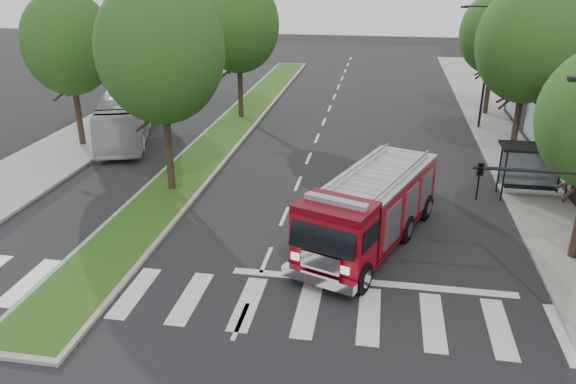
% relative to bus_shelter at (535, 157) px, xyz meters
% --- Properties ---
extents(ground, '(140.00, 140.00, 0.00)m').
position_rel_bus_shelter_xyz_m(ground, '(-11.20, -8.15, -2.04)').
color(ground, black).
rests_on(ground, ground).
extents(sidewalk_right, '(5.00, 80.00, 0.15)m').
position_rel_bus_shelter_xyz_m(sidewalk_right, '(1.30, 1.85, -1.96)').
color(sidewalk_right, gray).
rests_on(sidewalk_right, ground).
extents(sidewalk_left, '(5.00, 80.00, 0.15)m').
position_rel_bus_shelter_xyz_m(sidewalk_left, '(-25.70, 1.85, -1.96)').
color(sidewalk_left, gray).
rests_on(sidewalk_left, ground).
extents(median, '(3.00, 50.00, 0.15)m').
position_rel_bus_shelter_xyz_m(median, '(-17.20, 9.85, -1.96)').
color(median, gray).
rests_on(median, ground).
extents(bus_shelter, '(3.20, 1.60, 2.61)m').
position_rel_bus_shelter_xyz_m(bus_shelter, '(0.00, 0.00, 0.00)').
color(bus_shelter, black).
rests_on(bus_shelter, ground).
extents(tree_right_mid, '(5.60, 5.60, 9.72)m').
position_rel_bus_shelter_xyz_m(tree_right_mid, '(0.30, 5.85, 4.45)').
color(tree_right_mid, black).
rests_on(tree_right_mid, ground).
extents(tree_right_far, '(5.00, 5.00, 8.73)m').
position_rel_bus_shelter_xyz_m(tree_right_far, '(0.30, 15.85, 3.80)').
color(tree_right_far, black).
rests_on(tree_right_far, ground).
extents(tree_median_near, '(5.80, 5.80, 10.16)m').
position_rel_bus_shelter_xyz_m(tree_median_near, '(-17.20, -2.15, 4.77)').
color(tree_median_near, black).
rests_on(tree_median_near, ground).
extents(tree_median_far, '(5.60, 5.60, 9.72)m').
position_rel_bus_shelter_xyz_m(tree_median_far, '(-17.20, 11.85, 4.45)').
color(tree_median_far, black).
rests_on(tree_median_far, ground).
extents(tree_left_mid, '(5.20, 5.20, 9.16)m').
position_rel_bus_shelter_xyz_m(tree_left_mid, '(-25.20, 3.85, 4.12)').
color(tree_left_mid, black).
rests_on(tree_left_mid, ground).
extents(streetlight_right_far, '(2.11, 0.20, 8.00)m').
position_rel_bus_shelter_xyz_m(streetlight_right_far, '(-0.85, 11.85, 2.44)').
color(streetlight_right_far, black).
rests_on(streetlight_right_far, ground).
extents(fire_engine, '(5.66, 9.34, 3.11)m').
position_rel_bus_shelter_xyz_m(fire_engine, '(-7.42, -6.14, -0.55)').
color(fire_engine, '#59040D').
rests_on(fire_engine, ground).
extents(city_bus, '(5.80, 11.06, 3.01)m').
position_rel_bus_shelter_xyz_m(city_bus, '(-23.20, 5.98, -0.53)').
color(city_bus, '#BBBBC0').
rests_on(city_bus, ground).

